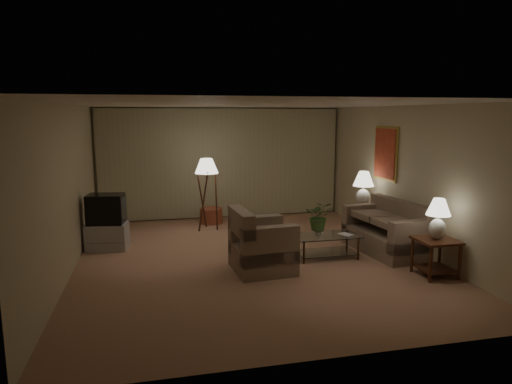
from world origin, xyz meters
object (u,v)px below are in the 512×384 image
Objects in this scene: table_lamp_near at (438,215)px; crt_tv at (106,209)px; coffee_table at (326,243)px; tv_cabinet at (107,236)px; side_table_near at (436,250)px; table_lamp_far at (363,186)px; floor_lamp at (207,193)px; vase at (319,231)px; side_table_far at (362,216)px; armchair at (262,246)px; ottoman at (211,216)px; sofa at (385,232)px.

table_lamp_near reaches higher than crt_tv.
coffee_table is 4.15m from crt_tv.
tv_cabinet reaches higher than coffee_table.
tv_cabinet is at bearing 152.74° from table_lamp_near.
side_table_near reaches higher than tv_cabinet.
table_lamp_far is (-0.00, 2.60, 0.06)m from table_lamp_near.
table_lamp_far is at bearing 8.09° from crt_tv.
crt_tv is 2.30m from floor_lamp.
floor_lamp is 3.04m from vase.
table_lamp_near is at bearing -90.00° from table_lamp_far.
crt_tv is at bearing 179.12° from side_table_far.
armchair is 3.20m from table_lamp_far.
tv_cabinet is at bearing -142.70° from ottoman.
sofa is 1.19× the size of floor_lamp.
armchair reaches higher than side_table_far.
vase is at bearing -12.10° from tv_cabinet.
sofa is 2.50× the size of table_lamp_far.
tv_cabinet is at bearing 158.93° from vase.
sofa is 1.70× the size of armchair.
vase reaches higher than coffee_table.
crt_tv is (-5.20, 2.68, 0.36)m from side_table_near.
side_table_far reaches higher than tv_cabinet.
floor_lamp is at bearing 123.71° from vase.
tv_cabinet is 0.51× the size of floor_lamp.
sofa is 1.20m from coffee_table.
table_lamp_near is 5.35m from ottoman.
armchair is at bearing -160.78° from vase.
vase is (1.12, 0.39, 0.09)m from armchair.
coffee_table is 2.16× the size of ottoman.
side_table_far is 0.92× the size of table_lamp_near.
armchair is 1.47× the size of table_lamp_far.
table_lamp_near is 1.96m from coffee_table.
armchair is 3.14m from side_table_far.
side_table_near is 2.68m from table_lamp_far.
coffee_table is at bearing -91.87° from sofa.
side_table_far reaches higher than coffee_table.
crt_tv is at bearing 179.12° from table_lamp_far.
side_table_far is 0.84× the size of crt_tv.
tv_cabinet is 2.76m from ottoman.
table_lamp_near is 0.91× the size of crt_tv.
armchair is 3.52m from ottoman.
side_table_near is at bearing -18.29° from crt_tv.
tv_cabinet is 5.02× the size of vase.
table_lamp_far is 1.06× the size of crt_tv.
tv_cabinet is at bearing 152.74° from side_table_near.
crt_tv is at bearing -142.70° from ottoman.
floor_lamp is at bearing 159.88° from side_table_far.
crt_tv is 0.45× the size of floor_lamp.
side_table_far is at bearing -20.12° from floor_lamp.
vase is at bearing -92.41° from sofa.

